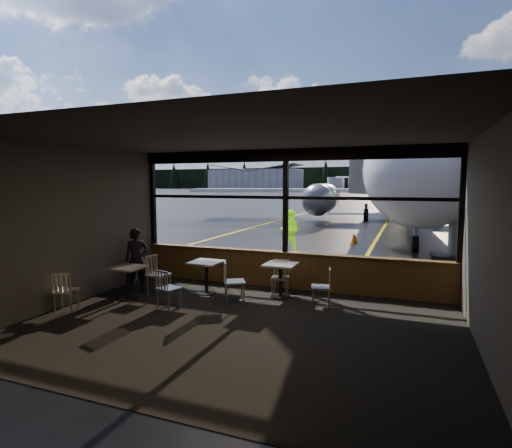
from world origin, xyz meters
The scene contains 32 objects.
ground_plane centered at (0.00, 120.00, 0.00)m, with size 520.00×520.00×0.00m, color black.
carpet_floor centered at (0.00, -3.00, 0.01)m, with size 8.00×6.00×0.01m, color black.
ceiling centered at (0.00, -3.00, 3.50)m, with size 8.00×6.00×0.04m, color #38332D.
wall_left centered at (-4.00, -3.00, 1.75)m, with size 0.04×6.00×3.50m, color #49423A.
wall_right centered at (4.00, -3.00, 1.75)m, with size 0.04×6.00×3.50m, color #49423A.
wall_back centered at (0.00, -6.00, 1.75)m, with size 8.00×0.04×3.50m, color #49423A.
window_sill centered at (0.00, 0.00, 0.45)m, with size 8.00×0.28×0.90m, color #503418.
window_header centered at (0.00, 0.00, 3.35)m, with size 8.00×0.18×0.30m, color black.
mullion_left centered at (-3.95, 0.00, 2.20)m, with size 0.12×0.12×2.60m, color black.
mullion_centre centered at (0.00, 0.00, 2.20)m, with size 0.12×0.12×2.60m, color black.
mullion_right centered at (3.95, 0.00, 2.20)m, with size 0.12×0.12×2.60m, color black.
window_transom centered at (0.00, 0.00, 2.30)m, with size 8.00×0.10×0.08m, color black.
airliner centered at (2.43, 19.38, 5.68)m, with size 30.99×37.19×11.36m, color white, non-canonical shape.
jet_bridge centered at (3.60, 5.50, 2.24)m, with size 8.40×10.27×4.48m, color #2D2D30, non-canonical shape.
cafe_table_near centered at (0.15, -0.87, 0.40)m, with size 0.72×0.72×0.79m, color #9E9891, non-canonical shape.
cafe_table_mid centered at (-1.61, -1.22, 0.40)m, with size 0.72×0.72×0.79m, color gray, non-canonical shape.
cafe_table_left centered at (-3.06, -2.29, 0.38)m, with size 0.69×0.69×0.76m, color #ACA79E, non-canonical shape.
chair_near_e centered at (1.18, -1.27, 0.42)m, with size 0.46×0.46×0.85m, color beige, non-canonical shape.
chair_near_w centered at (-0.66, -1.69, 0.47)m, with size 0.52×0.52×0.95m, color beige, non-canonical shape.
chair_near_n centered at (0.11, -0.76, 0.42)m, with size 0.46×0.46×0.84m, color #B5B0A3, non-canonical shape.
chair_mid_s centered at (-1.78, -2.56, 0.43)m, with size 0.47×0.47×0.87m, color #ABA69A, non-canonical shape.
chair_mid_w centered at (-2.60, -1.74, 0.48)m, with size 0.52×0.52×0.96m, color beige, non-canonical shape.
chair_left_s centered at (-3.68, -3.46, 0.43)m, with size 0.47×0.47×0.86m, color #B0AB9F, non-canonical shape.
passenger centered at (-3.33, -1.60, 0.78)m, with size 0.57×0.37×1.56m, color black.
ground_crew centered at (-1.36, 5.12, 0.83)m, with size 0.81×0.63×1.66m, color #BFF219.
cone_nose centered at (0.64, 8.50, 0.24)m, with size 0.35×0.35×0.48m, color #F95407.
hangar_left centered at (-70.00, 180.00, 5.50)m, with size 45.00×18.00×11.00m, color silver, non-canonical shape.
hangar_mid centered at (0.00, 185.00, 5.00)m, with size 38.00×15.00×10.00m, color silver, non-canonical shape.
fuel_tank_a centered at (-30.00, 182.00, 3.00)m, with size 8.00×8.00×6.00m, color silver.
fuel_tank_b centered at (-20.00, 182.00, 3.00)m, with size 8.00×8.00×6.00m, color silver.
fuel_tank_c centered at (-10.00, 182.00, 3.00)m, with size 8.00×8.00×6.00m, color silver.
treeline centered at (0.00, 210.00, 6.00)m, with size 360.00×3.00×12.00m, color black.
Camera 1 is at (2.88, -9.59, 2.63)m, focal length 28.00 mm.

